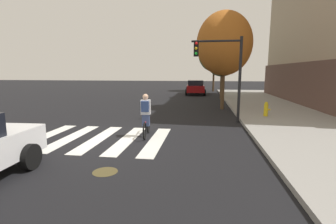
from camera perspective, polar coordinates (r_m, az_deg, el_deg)
The scene contains 10 objects.
ground_plane at distance 9.63m, azimuth -14.15°, elevation -6.10°, with size 120.00×120.00×0.00m, color black.
crosswalk_stripes at distance 9.74m, azimuth -15.81°, elevation -5.95°, with size 5.03×3.86×0.01m.
manhole_cover at distance 6.60m, azimuth -14.44°, elevation -13.33°, with size 0.64×0.64×0.01m, color #473D1E.
sedan_mid at distance 27.79m, azimuth 6.40°, elevation 5.80°, with size 2.32×4.69×1.59m.
cyclist at distance 9.49m, azimuth -5.17°, elevation -0.85°, with size 0.38×1.71×1.69m.
traffic_light_near at distance 12.55m, azimuth 12.71°, elevation 10.70°, with size 2.47×0.28×4.20m.
fire_hydrant at distance 14.19m, azimuth 21.87°, elevation 0.63°, with size 0.33×0.22×0.78m.
street_tree_near at distance 16.99m, azimuth 12.97°, elevation 15.25°, with size 3.61×3.61×6.41m.
street_tree_mid at distance 23.68m, azimuth 12.54°, elevation 12.66°, with size 3.31×3.31×5.89m.
street_tree_far at distance 32.44m, azimuth 10.72°, elevation 13.26°, with size 4.01×4.01×7.13m.
Camera 1 is at (3.59, -8.57, 2.52)m, focal length 26.16 mm.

